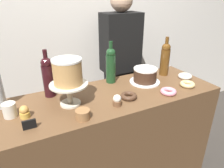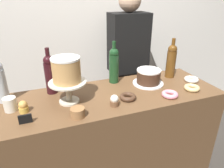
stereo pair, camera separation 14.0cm
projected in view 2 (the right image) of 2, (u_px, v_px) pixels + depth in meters
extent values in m
cube|color=silver|center=(82.00, 22.00, 2.00)|extent=(6.00, 0.05, 2.60)
cube|color=brown|center=(112.00, 145.00, 1.63)|extent=(1.56, 0.54, 0.91)
cylinder|color=beige|center=(69.00, 101.00, 1.34)|extent=(0.13, 0.13, 0.01)
cylinder|color=beige|center=(68.00, 91.00, 1.32)|extent=(0.04, 0.04, 0.12)
cylinder|color=beige|center=(67.00, 82.00, 1.29)|extent=(0.24, 0.24, 0.01)
cylinder|color=tan|center=(66.00, 71.00, 1.26)|extent=(0.17, 0.17, 0.15)
cylinder|color=white|center=(65.00, 58.00, 1.22)|extent=(0.18, 0.18, 0.01)
cylinder|color=white|center=(148.00, 83.00, 1.60)|extent=(0.24, 0.24, 0.01)
cylinder|color=#3D2619|center=(148.00, 77.00, 1.58)|extent=(0.18, 0.18, 0.10)
cylinder|color=white|center=(149.00, 70.00, 1.56)|extent=(0.18, 0.18, 0.01)
cylinder|color=#193D1E|center=(114.00, 69.00, 1.59)|extent=(0.08, 0.08, 0.22)
sphere|color=#193D1E|center=(114.00, 53.00, 1.54)|extent=(0.07, 0.07, 0.07)
cylinder|color=#193D1E|center=(114.00, 46.00, 1.52)|extent=(0.03, 0.03, 0.08)
cylinder|color=#B2BCC1|center=(1.00, 86.00, 1.31)|extent=(0.08, 0.08, 0.22)
cylinder|color=black|center=(51.00, 78.00, 1.42)|extent=(0.08, 0.08, 0.22)
sphere|color=black|center=(48.00, 61.00, 1.37)|extent=(0.07, 0.07, 0.07)
cylinder|color=black|center=(47.00, 53.00, 1.35)|extent=(0.03, 0.03, 0.08)
cylinder|color=#5B3814|center=(171.00, 64.00, 1.69)|extent=(0.08, 0.08, 0.22)
sphere|color=#5B3814|center=(173.00, 49.00, 1.64)|extent=(0.07, 0.07, 0.07)
cylinder|color=#5B3814|center=(173.00, 43.00, 1.61)|extent=(0.03, 0.03, 0.08)
cylinder|color=gold|center=(24.00, 109.00, 1.22)|extent=(0.06, 0.06, 0.03)
sphere|color=#CC9347|center=(23.00, 105.00, 1.21)|extent=(0.05, 0.05, 0.05)
cylinder|color=brown|center=(114.00, 103.00, 1.29)|extent=(0.06, 0.06, 0.03)
sphere|color=white|center=(114.00, 99.00, 1.28)|extent=(0.05, 0.05, 0.05)
torus|color=silver|center=(191.00, 79.00, 1.64)|extent=(0.11, 0.11, 0.03)
torus|color=pink|center=(170.00, 94.00, 1.40)|extent=(0.11, 0.11, 0.03)
torus|color=#E0C17F|center=(192.00, 88.00, 1.50)|extent=(0.11, 0.11, 0.03)
torus|color=#472D1E|center=(128.00, 97.00, 1.37)|extent=(0.11, 0.11, 0.03)
cylinder|color=olive|center=(78.00, 116.00, 1.18)|extent=(0.08, 0.08, 0.01)
cylinder|color=olive|center=(78.00, 114.00, 1.18)|extent=(0.08, 0.08, 0.01)
cylinder|color=olive|center=(78.00, 112.00, 1.17)|extent=(0.08, 0.08, 0.01)
cylinder|color=olive|center=(78.00, 111.00, 1.17)|extent=(0.08, 0.08, 0.01)
cylinder|color=olive|center=(77.00, 109.00, 1.16)|extent=(0.08, 0.08, 0.01)
cube|color=black|center=(25.00, 119.00, 1.12)|extent=(0.07, 0.01, 0.05)
cylinder|color=silver|center=(10.00, 104.00, 1.23)|extent=(0.08, 0.08, 0.08)
cube|color=black|center=(126.00, 107.00, 2.24)|extent=(0.28, 0.18, 0.85)
cube|color=black|center=(128.00, 43.00, 1.95)|extent=(0.36, 0.22, 0.55)
sphere|color=tan|center=(130.00, 0.00, 1.79)|extent=(0.20, 0.20, 0.20)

